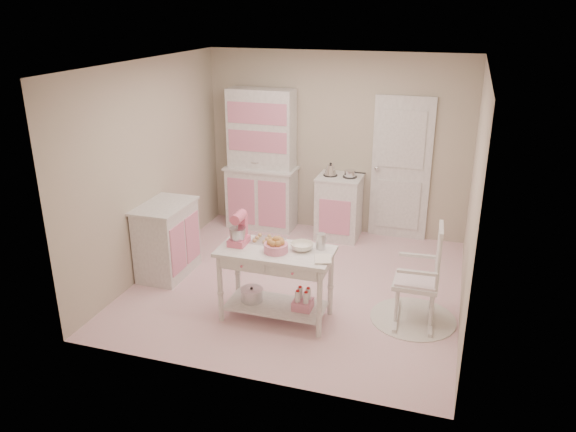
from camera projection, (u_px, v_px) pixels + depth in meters
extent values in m
plane|color=pink|center=(298.00, 284.00, 6.82)|extent=(3.80, 3.80, 0.00)
cube|color=white|center=(299.00, 64.00, 5.90)|extent=(3.80, 3.80, 0.04)
cube|color=#B9AB96|center=(336.00, 144.00, 8.05)|extent=(3.80, 0.04, 2.60)
cube|color=#B9AB96|center=(234.00, 246.00, 4.67)|extent=(3.80, 0.04, 2.60)
cube|color=#B9AB96|center=(150.00, 168.00, 6.89)|extent=(0.04, 3.80, 2.60)
cube|color=#B9AB96|center=(473.00, 198.00, 5.83)|extent=(0.04, 3.80, 2.60)
cube|color=white|center=(401.00, 169.00, 7.86)|extent=(0.82, 0.05, 2.04)
cube|color=white|center=(261.00, 160.00, 8.23)|extent=(1.06, 0.50, 2.08)
cube|color=white|center=(339.00, 207.00, 8.06)|extent=(0.62, 0.57, 0.92)
cube|color=white|center=(167.00, 240.00, 6.93)|extent=(0.54, 0.84, 0.92)
cylinder|color=white|center=(413.00, 318.00, 6.06)|extent=(0.92, 0.92, 0.01)
cube|color=white|center=(417.00, 273.00, 5.87)|extent=(0.52, 0.75, 1.10)
cube|color=white|center=(276.00, 284.00, 5.96)|extent=(1.20, 0.60, 0.80)
cube|color=#EE6487|center=(238.00, 229.00, 5.90)|extent=(0.20, 0.28, 0.34)
cube|color=silver|center=(268.00, 241.00, 6.02)|extent=(0.34, 0.24, 0.02)
cylinder|color=pink|center=(276.00, 248.00, 5.76)|extent=(0.25, 0.25, 0.09)
imported|color=white|center=(302.00, 246.00, 5.81)|extent=(0.24, 0.24, 0.07)
cylinder|color=silver|center=(321.00, 241.00, 5.81)|extent=(0.10, 0.10, 0.17)
imported|color=white|center=(315.00, 259.00, 5.59)|extent=(0.22, 0.26, 0.02)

